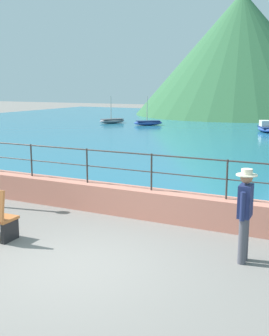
% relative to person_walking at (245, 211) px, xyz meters
% --- Properties ---
extents(ground_plane, '(120.00, 120.00, 0.00)m').
position_rel_person_walking_xyz_m(ground_plane, '(-2.62, -1.53, -0.98)').
color(ground_plane, slate).
extents(promenade_wall, '(20.00, 0.56, 0.70)m').
position_rel_person_walking_xyz_m(promenade_wall, '(-2.62, 1.67, -0.63)').
color(promenade_wall, tan).
rests_on(promenade_wall, ground).
extents(railing, '(18.44, 0.04, 0.90)m').
position_rel_person_walking_xyz_m(railing, '(-2.62, 1.67, 0.35)').
color(railing, '#383330').
rests_on(railing, promenade_wall).
extents(hill_main, '(22.31, 22.31, 12.81)m').
position_rel_person_walking_xyz_m(hill_main, '(-9.60, 39.62, 5.43)').
color(hill_main, '#33663D').
rests_on(hill_main, ground).
extents(person_walking, '(0.38, 0.57, 1.75)m').
position_rel_person_walking_xyz_m(person_walking, '(0.00, 0.00, 0.00)').
color(person_walking, '#4C4C56').
rests_on(person_walking, ground).
extents(boat_0, '(2.00, 2.42, 2.29)m').
position_rel_person_walking_xyz_m(boat_0, '(-16.39, 23.89, -0.71)').
color(boat_0, gray).
rests_on(boat_0, lake_water).
extents(boat_1, '(2.36, 2.14, 2.30)m').
position_rel_person_walking_xyz_m(boat_1, '(-12.87, 23.53, -0.71)').
color(boat_1, '#2D4C9E').
rests_on(boat_1, lake_water).
extents(boat_2, '(1.77, 2.47, 0.76)m').
position_rel_person_walking_xyz_m(boat_2, '(-3.63, 22.72, -0.65)').
color(boat_2, '#2D4C9E').
rests_on(boat_2, lake_water).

